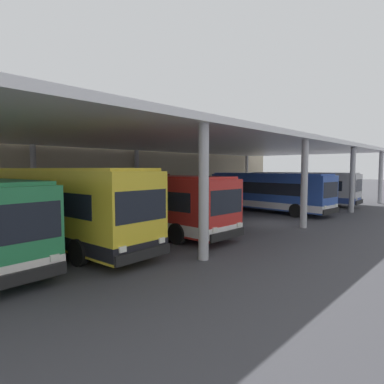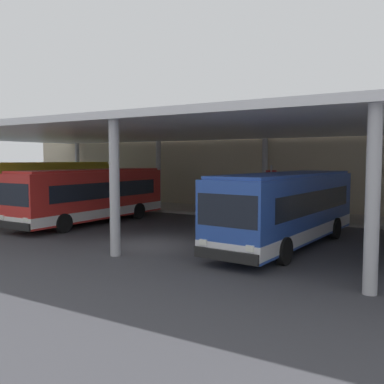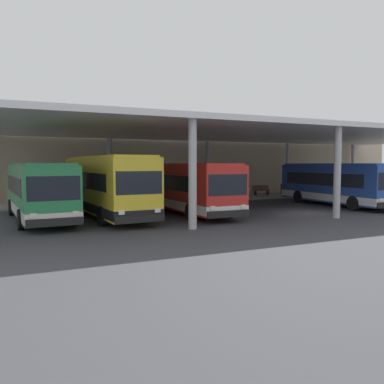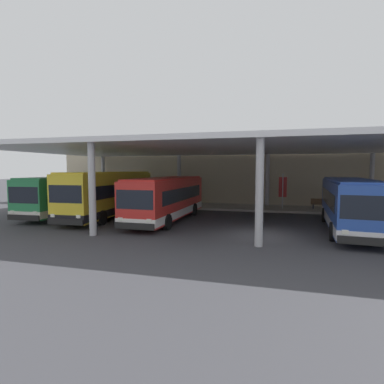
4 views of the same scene
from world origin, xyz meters
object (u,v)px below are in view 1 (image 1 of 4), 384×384
object	(u,v)px
bus_middle_bay	(153,202)
bus_far_bay	(268,192)
bus_departing	(301,188)
banner_sign	(167,186)
trash_bin	(203,196)
bus_second_bay	(61,206)
bench_waiting	(186,197)

from	to	relation	value
bus_middle_bay	bus_far_bay	distance (m)	12.04
bus_far_bay	bus_departing	xyz separation A→B (m)	(7.15, 0.30, 0.00)
bus_middle_bay	bus_departing	xyz separation A→B (m)	(19.17, -0.21, 0.00)
banner_sign	trash_bin	bearing A→B (deg)	7.90
bus_middle_bay	trash_bin	xyz separation A→B (m)	(14.23, 8.47, -0.98)
bus_second_bay	bus_middle_bay	xyz separation A→B (m)	(5.02, -0.55, -0.19)
bus_departing	bench_waiting	world-z (taller)	bus_departing
bus_far_bay	banner_sign	world-z (taller)	banner_sign
bus_second_bay	trash_bin	world-z (taller)	bus_second_bay
bus_middle_bay	trash_bin	size ratio (longest dim) A/B	10.78
trash_bin	bus_far_bay	bearing A→B (deg)	-103.78
bus_second_bay	bus_middle_bay	size ratio (longest dim) A/B	1.08
bus_far_bay	trash_bin	distance (m)	9.30
banner_sign	bus_second_bay	bearing A→B (deg)	-151.91
bus_second_bay	trash_bin	bearing A→B (deg)	22.37
bus_far_bay	trash_bin	world-z (taller)	bus_far_bay
bus_second_bay	bus_departing	distance (m)	24.21
bus_middle_bay	bus_departing	bearing A→B (deg)	-0.63
bench_waiting	bus_departing	bearing A→B (deg)	-49.41
bus_second_bay	bus_departing	bearing A→B (deg)	-1.81
bus_middle_bay	bus_second_bay	bearing A→B (deg)	173.70
bus_second_bay	bus_far_bay	distance (m)	17.08
bus_departing	banner_sign	distance (m)	13.44
bus_middle_bay	banner_sign	distance (m)	11.27
bus_far_bay	bench_waiting	size ratio (longest dim) A/B	5.94
trash_bin	banner_sign	distance (m)	6.15
trash_bin	bus_middle_bay	bearing A→B (deg)	-149.22
bus_second_bay	bus_far_bay	bearing A→B (deg)	-3.58
bus_departing	bench_waiting	xyz separation A→B (m)	(-7.49, 8.74, -0.99)
bus_second_bay	bus_middle_bay	distance (m)	5.05
bus_departing	bench_waiting	bearing A→B (deg)	130.59
bus_second_bay	trash_bin	xyz separation A→B (m)	(19.25, 7.92, -1.16)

